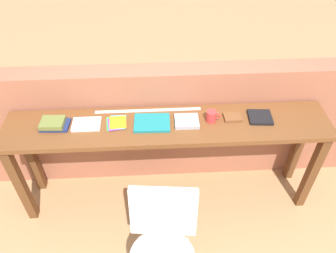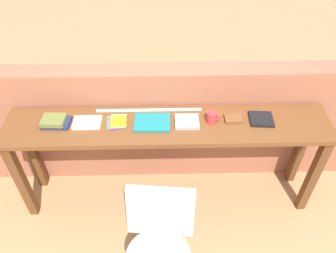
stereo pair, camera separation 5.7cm
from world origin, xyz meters
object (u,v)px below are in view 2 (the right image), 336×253
(book_stack_leftmost, at_px, (55,121))
(leather_journal_brown, at_px, (233,119))
(book_open_centre, at_px, (152,122))
(book_repair_rightmost, at_px, (261,119))
(mug, at_px, (212,117))
(pamphlet_pile_colourful, at_px, (117,122))
(chair_white_moulded, at_px, (159,241))
(magazine_cycling, at_px, (87,122))

(book_stack_leftmost, xyz_separation_m, leather_journal_brown, (1.35, 0.02, -0.02))
(book_open_centre, distance_m, book_repair_rightmost, 0.83)
(mug, bearing_deg, pamphlet_pile_colourful, 179.37)
(pamphlet_pile_colourful, bearing_deg, book_repair_rightmost, -0.03)
(pamphlet_pile_colourful, height_order, book_open_centre, book_open_centre)
(chair_white_moulded, distance_m, magazine_cycling, 1.02)
(mug, bearing_deg, book_repair_rightmost, 1.09)
(leather_journal_brown, bearing_deg, book_open_centre, -178.89)
(pamphlet_pile_colourful, relative_size, book_repair_rightmost, 1.00)
(book_open_centre, xyz_separation_m, book_repair_rightmost, (0.83, 0.02, 0.00))
(leather_journal_brown, bearing_deg, book_repair_rightmost, -3.43)
(book_stack_leftmost, distance_m, book_open_centre, 0.73)
(book_repair_rightmost, bearing_deg, magazine_cycling, -175.50)
(chair_white_moulded, distance_m, pamphlet_pile_colourful, 0.92)
(book_stack_leftmost, relative_size, book_open_centre, 0.81)
(book_repair_rightmost, bearing_deg, book_stack_leftmost, -175.37)
(book_repair_rightmost, bearing_deg, chair_white_moulded, -130.73)
(book_stack_leftmost, height_order, pamphlet_pile_colourful, book_stack_leftmost)
(chair_white_moulded, bearing_deg, book_open_centre, 93.21)
(chair_white_moulded, relative_size, magazine_cycling, 4.23)
(pamphlet_pile_colourful, height_order, book_repair_rightmost, book_repair_rightmost)
(chair_white_moulded, xyz_separation_m, book_repair_rightmost, (0.79, 0.79, 0.37))
(mug, bearing_deg, leather_journal_brown, 5.27)
(book_stack_leftmost, bearing_deg, book_open_centre, -0.66)
(chair_white_moulded, height_order, book_repair_rightmost, book_repair_rightmost)
(book_open_centre, bearing_deg, mug, 2.95)
(chair_white_moulded, distance_m, book_repair_rightmost, 1.18)
(book_open_centre, distance_m, mug, 0.45)
(magazine_cycling, distance_m, book_open_centre, 0.49)
(magazine_cycling, xyz_separation_m, pamphlet_pile_colourful, (0.23, 0.01, -0.00))
(mug, bearing_deg, chair_white_moulded, -117.64)
(chair_white_moulded, xyz_separation_m, book_open_centre, (-0.04, 0.77, 0.36))
(book_stack_leftmost, height_order, book_open_centre, book_stack_leftmost)
(book_stack_leftmost, distance_m, leather_journal_brown, 1.35)
(book_stack_leftmost, bearing_deg, magazine_cycling, 1.06)
(book_open_centre, distance_m, leather_journal_brown, 0.62)
(chair_white_moulded, xyz_separation_m, book_stack_leftmost, (-0.78, 0.78, 0.38))
(leather_journal_brown, xyz_separation_m, book_repair_rightmost, (0.21, -0.01, -0.00))
(chair_white_moulded, height_order, book_open_centre, book_open_centre)
(book_open_centre, height_order, leather_journal_brown, leather_journal_brown)
(pamphlet_pile_colourful, bearing_deg, book_stack_leftmost, -178.80)
(book_open_centre, bearing_deg, magazine_cycling, -179.85)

